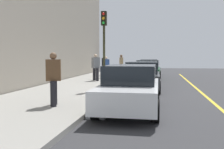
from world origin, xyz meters
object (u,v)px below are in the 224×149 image
object	(u,v)px
pedestrian_grey_coat	(96,66)
traffic_light_pole	(104,36)
rolling_suitcase	(123,72)
parked_car_white	(130,88)
parked_car_charcoal	(142,76)
parked_car_green	(148,70)
parked_car_silver	(149,67)
pedestrian_brown_coat	(54,77)
pedestrian_blue_coat	(106,66)
pedestrian_black_coat	(105,65)
pedestrian_tan_coat	(121,64)

from	to	relation	value
pedestrian_grey_coat	traffic_light_pole	distance (m)	4.97
rolling_suitcase	parked_car_white	bearing A→B (deg)	8.64
parked_car_charcoal	traffic_light_pole	distance (m)	2.96
parked_car_green	parked_car_charcoal	world-z (taller)	same
parked_car_green	pedestrian_grey_coat	size ratio (longest dim) A/B	2.62
traffic_light_pole	parked_car_silver	bearing A→B (deg)	172.08
pedestrian_brown_coat	pedestrian_blue_coat	bearing A→B (deg)	-177.33
traffic_light_pole	pedestrian_brown_coat	bearing A→B (deg)	-8.69
pedestrian_black_coat	pedestrian_tan_coat	bearing A→B (deg)	101.08
parked_car_green	pedestrian_blue_coat	xyz separation A→B (m)	(0.46, -3.21, 0.27)
pedestrian_brown_coat	pedestrian_grey_coat	bearing A→B (deg)	-175.24
parked_car_green	pedestrian_tan_coat	bearing A→B (deg)	-133.36
parked_car_green	parked_car_silver	bearing A→B (deg)	-178.77
parked_car_silver	pedestrian_blue_coat	world-z (taller)	pedestrian_blue_coat
parked_car_charcoal	pedestrian_brown_coat	bearing A→B (deg)	-24.14
pedestrian_black_coat	rolling_suitcase	bearing A→B (deg)	115.75
pedestrian_grey_coat	pedestrian_black_coat	world-z (taller)	pedestrian_grey_coat
pedestrian_grey_coat	pedestrian_brown_coat	xyz separation A→B (m)	(9.21, 0.77, -0.02)
parked_car_silver	parked_car_charcoal	size ratio (longest dim) A/B	1.03
pedestrian_grey_coat	pedestrian_brown_coat	size ratio (longest dim) A/B	1.02
pedestrian_blue_coat	pedestrian_brown_coat	xyz separation A→B (m)	(11.75, 0.55, 0.07)
parked_car_silver	pedestrian_tan_coat	size ratio (longest dim) A/B	2.52
parked_car_silver	parked_car_green	bearing A→B (deg)	1.23
pedestrian_tan_coat	parked_car_silver	bearing A→B (deg)	145.38
pedestrian_blue_coat	parked_car_charcoal	bearing A→B (deg)	27.88
parked_car_white	rolling_suitcase	world-z (taller)	parked_car_white
pedestrian_grey_coat	pedestrian_blue_coat	xyz separation A→B (m)	(-2.54, 0.22, -0.09)
parked_car_charcoal	parked_car_white	xyz separation A→B (m)	(5.45, -0.05, 0.00)
parked_car_charcoal	pedestrian_grey_coat	world-z (taller)	pedestrian_grey_coat
pedestrian_brown_coat	parked_car_white	bearing A→B (deg)	97.79
parked_car_silver	rolling_suitcase	size ratio (longest dim) A/B	4.88
parked_car_green	parked_car_white	xyz separation A→B (m)	(11.86, -0.12, -0.00)
pedestrian_blue_coat	parked_car_silver	bearing A→B (deg)	152.98
traffic_light_pole	parked_car_white	bearing A→B (deg)	22.27
pedestrian_black_coat	parked_car_white	bearing A→B (deg)	15.07
pedestrian_brown_coat	traffic_light_pole	distance (m)	5.14
pedestrian_black_coat	pedestrian_brown_coat	bearing A→B (deg)	4.76
parked_car_white	pedestrian_brown_coat	xyz separation A→B (m)	(0.35, -2.55, 0.34)
parked_car_white	pedestrian_tan_coat	size ratio (longest dim) A/B	2.48
parked_car_silver	pedestrian_blue_coat	bearing A→B (deg)	-27.02
rolling_suitcase	pedestrian_grey_coat	bearing A→B (deg)	-10.87
pedestrian_blue_coat	rolling_suitcase	bearing A→B (deg)	164.56
parked_car_silver	parked_car_charcoal	distance (m)	12.02
pedestrian_tan_coat	parked_car_charcoal	bearing A→B (deg)	15.14
pedestrian_grey_coat	pedestrian_blue_coat	size ratio (longest dim) A/B	1.10
parked_car_silver	parked_car_charcoal	bearing A→B (deg)	0.26
parked_car_green	rolling_suitcase	size ratio (longest dim) A/B	5.10
pedestrian_blue_coat	rolling_suitcase	world-z (taller)	pedestrian_blue_coat
parked_car_green	parked_car_white	size ratio (longest dim) A/B	1.06
pedestrian_brown_coat	pedestrian_tan_coat	xyz separation A→B (m)	(-14.49, 0.25, 0.01)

